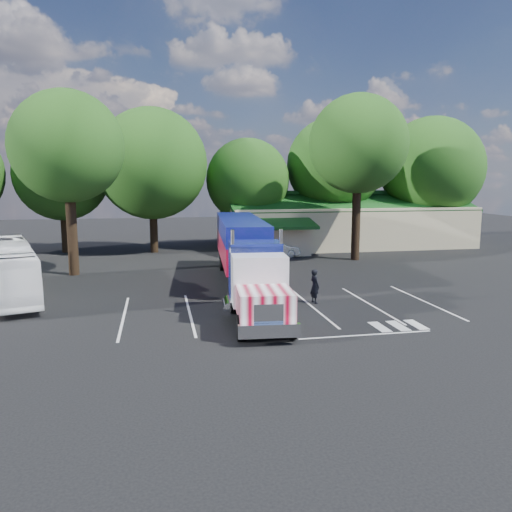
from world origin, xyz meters
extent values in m
plane|color=black|center=(0.00, 0.00, 0.00)|extent=(120.00, 120.00, 0.00)
cube|color=#B9B18A|center=(14.00, 18.00, 2.00)|extent=(24.00, 11.00, 4.00)
cube|color=#134517|center=(14.00, 15.60, 4.50)|extent=(24.20, 6.25, 2.10)
cube|color=#134517|center=(14.00, 20.40, 4.50)|extent=(24.20, 6.25, 2.10)
cube|color=#B9B18A|center=(6.00, 12.30, 1.40)|extent=(5.00, 2.50, 2.80)
cube|color=#134517|center=(6.00, 11.00, 2.90)|extent=(5.40, 3.19, 0.80)
cylinder|color=black|center=(-13.00, 17.80, 2.00)|extent=(0.70, 0.70, 4.00)
sphere|color=#214A15|center=(-13.00, 17.80, 7.15)|extent=(8.40, 8.40, 8.40)
cylinder|color=black|center=(-5.00, 16.20, 2.15)|extent=(0.70, 0.70, 4.30)
sphere|color=#214A15|center=(-5.00, 16.20, 8.05)|extent=(10.00, 10.00, 10.00)
cylinder|color=black|center=(4.00, 17.50, 1.80)|extent=(0.70, 0.70, 3.60)
sphere|color=#214A15|center=(4.00, 17.50, 6.60)|extent=(8.00, 8.00, 8.00)
cylinder|color=black|center=(13.00, 18.00, 2.25)|extent=(0.70, 0.70, 4.50)
sphere|color=#214A15|center=(13.00, 18.00, 8.10)|extent=(9.60, 9.60, 9.60)
cylinder|color=black|center=(23.00, 16.80, 1.95)|extent=(0.70, 0.70, 3.90)
sphere|color=#214A15|center=(23.00, 16.80, 7.80)|extent=(10.40, 10.40, 10.40)
cylinder|color=black|center=(-10.50, 6.00, 3.00)|extent=(0.70, 0.70, 6.00)
sphere|color=#214A15|center=(-10.50, 6.00, 8.85)|extent=(7.60, 7.60, 7.60)
cylinder|color=black|center=(11.50, 8.50, 3.25)|extent=(0.70, 0.70, 6.50)
sphere|color=#214A15|center=(11.50, 8.50, 9.50)|extent=(8.00, 8.00, 8.00)
cube|color=black|center=(-0.11, -7.93, 0.75)|extent=(1.57, 7.05, 0.25)
cube|color=white|center=(-0.41, -11.67, 0.65)|extent=(2.51, 0.45, 0.55)
cube|color=white|center=(-0.40, -11.47, 1.25)|extent=(1.20, 0.22, 0.90)
cube|color=white|center=(-0.30, -10.32, 1.45)|extent=(2.48, 2.58, 1.15)
cube|color=silver|center=(-0.14, -8.33, 2.05)|extent=(2.62, 1.80, 2.30)
cube|color=black|center=(-0.19, -8.98, 2.55)|extent=(2.30, 0.27, 1.00)
cube|color=white|center=(-0.07, -7.49, 3.35)|extent=(2.60, 0.31, 0.25)
cube|color=#0C1455|center=(0.01, -6.54, 2.25)|extent=(2.65, 2.19, 2.70)
cylinder|color=white|center=(-1.21, -7.34, 2.60)|extent=(0.19, 0.19, 3.40)
cylinder|color=white|center=(1.08, -7.53, 2.60)|extent=(0.19, 0.19, 3.40)
cylinder|color=white|center=(-1.44, -7.72, 0.75)|extent=(0.79, 1.65, 0.66)
cylinder|color=white|center=(1.24, -7.94, 0.75)|extent=(0.79, 1.65, 0.66)
cube|color=white|center=(0.71, 2.12, 2.15)|extent=(3.63, 12.95, 1.50)
cube|color=#09175A|center=(0.71, 2.12, 3.50)|extent=(3.63, 12.95, 1.20)
cube|color=black|center=(1.06, 6.30, 0.85)|extent=(1.48, 3.58, 0.35)
cube|color=black|center=(-0.42, -3.20, 0.70)|extent=(0.13, 0.13, 1.40)
cube|color=black|center=(0.97, -3.31, 0.70)|extent=(0.13, 0.13, 1.40)
cube|color=white|center=(1.24, 8.59, 0.45)|extent=(2.40, 0.31, 0.12)
cylinder|color=black|center=(-1.39, -10.73, 0.55)|extent=(0.44, 1.12, 1.10)
cylinder|color=black|center=(0.70, -10.91, 0.55)|extent=(0.44, 1.12, 1.10)
cylinder|color=black|center=(-1.02, -6.16, 0.55)|extent=(0.44, 1.12, 1.10)
cylinder|color=black|center=(1.08, -6.33, 0.55)|extent=(0.44, 1.12, 1.10)
cylinder|color=black|center=(-0.93, -5.06, 0.55)|extent=(0.44, 1.12, 1.10)
cylinder|color=black|center=(1.16, -5.23, 0.55)|extent=(0.44, 1.12, 1.10)
cylinder|color=black|center=(-0.05, 5.59, 0.55)|extent=(0.44, 1.12, 1.10)
cylinder|color=black|center=(2.04, 5.42, 0.55)|extent=(0.44, 1.12, 1.10)
cylinder|color=black|center=(0.04, 6.78, 0.55)|extent=(0.44, 1.12, 1.10)
cylinder|color=black|center=(2.13, 6.61, 0.55)|extent=(0.44, 1.12, 1.10)
imported|color=black|center=(3.58, -5.12, 0.93)|extent=(0.60, 0.77, 1.85)
imported|color=black|center=(1.80, 1.00, 0.41)|extent=(1.42, 1.55, 0.82)
imported|color=white|center=(-13.08, -0.42, 1.59)|extent=(5.92, 11.67, 3.17)
imported|color=#A5A9AD|center=(5.00, 10.50, 0.73)|extent=(4.68, 2.89, 1.46)
camera|label=1|loc=(-4.65, -30.34, 6.58)|focal=35.00mm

